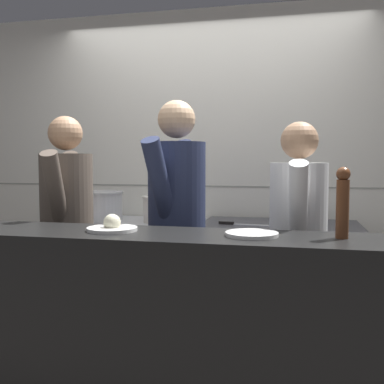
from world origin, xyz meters
The scene contains 13 objects.
wall_back_tiled centered at (0.00, 1.30, 1.30)m, with size 8.00×0.06×2.60m.
oven_range centered at (-0.58, 0.90, 0.44)m, with size 1.13×0.71×0.89m.
prep_counter centered at (0.59, 0.90, 0.45)m, with size 1.13×0.65×0.90m.
pass_counter centered at (0.01, -0.35, 0.50)m, with size 3.09×0.45×1.02m.
stock_pot centered at (-0.80, 0.88, 1.01)m, with size 0.34×0.34×0.23m.
sauce_pot centered at (-0.30, 0.92, 0.99)m, with size 0.33×0.33×0.20m.
chefs_knife centered at (0.31, 0.78, 0.91)m, with size 0.38×0.06×0.02m.
plated_dish_appetiser centered at (-0.20, -0.33, 1.04)m, with size 0.25×0.25×0.09m.
plated_dish_dessert centered at (0.49, -0.34, 1.03)m, with size 0.24×0.24×0.02m.
pepper_mill centered at (0.88, -0.31, 1.18)m, with size 0.06×0.06×0.32m.
chef_head_cook centered at (-0.75, 0.24, 0.92)m, with size 0.39×0.72×1.65m.
chef_sous centered at (-0.02, 0.25, 0.96)m, with size 0.41×0.76×1.73m.
chef_line centered at (0.70, 0.20, 0.88)m, with size 0.33×0.69×1.58m.
Camera 1 is at (0.66, -2.39, 1.36)m, focal length 42.00 mm.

